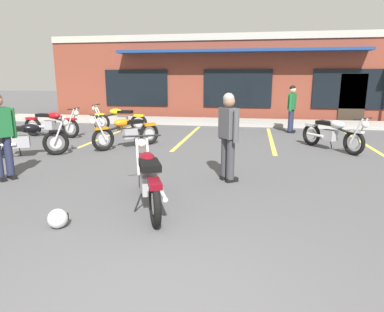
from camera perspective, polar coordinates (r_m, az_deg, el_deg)
The scene contains 14 objects.
ground_plane at distance 6.61m, azimuth 3.07°, elevation -4.17°, with size 80.00×80.00×0.00m, color #515154.
sidewalk_kerb at distance 14.84m, azimuth 7.15°, elevation 5.63°, with size 22.00×1.80×0.14m, color #A8A59E.
brick_storefront_building at distance 18.66m, azimuth 8.01°, elevation 12.87°, with size 18.21×5.98×3.88m.
painted_stall_lines at distance 11.30m, azimuth 6.13°, elevation 3.01°, with size 8.29×4.80×0.01m.
motorcycle_foreground_classic at distance 5.24m, azimuth -7.29°, elevation -3.59°, with size 1.13×1.98×0.98m.
motorcycle_red_sportbike at distance 9.78m, azimuth -10.93°, elevation 4.02°, with size 1.58×1.72×0.98m.
motorcycle_black_cruiser at distance 10.04m, azimuth 22.37°, elevation 3.50°, with size 1.48×1.79×0.98m.
motorcycle_silver_naked at distance 9.41m, azimuth -26.07°, elevation 2.58°, with size 1.90×1.29×0.98m.
motorcycle_blue_standard at distance 12.89m, azimuth -12.04°, elevation 6.10°, with size 2.11×0.66×0.98m.
motorcycle_green_cafe_racer at distance 12.27m, azimuth -22.40°, elevation 5.07°, with size 2.11×0.66×0.98m.
person_in_black_shirt at distance 7.44m, azimuth -29.37°, elevation 3.62°, with size 0.40×0.57×1.68m.
person_in_shorts_foreground at distance 12.75m, azimuth 16.32°, elevation 8.00°, with size 0.37×0.60×1.68m.
person_by_back_row at distance 6.43m, azimuth 6.08°, elevation 4.00°, with size 0.44×0.54×1.68m.
helmet_on_pavement at distance 4.92m, azimuth -21.49°, elevation -9.67°, with size 0.26×0.26×0.26m.
Camera 1 is at (0.76, -2.27, 1.95)m, focal length 31.96 mm.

